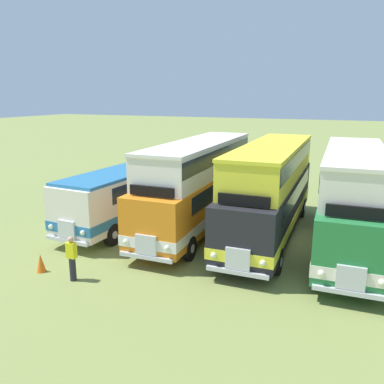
{
  "coord_description": "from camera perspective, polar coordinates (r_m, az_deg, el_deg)",
  "views": [
    {
      "loc": [
        1.89,
        -18.05,
        6.73
      ],
      "look_at": [
        -6.0,
        0.4,
        1.78
      ],
      "focal_mm": 36.69,
      "sensor_mm": 36.0,
      "label": 1
    }
  ],
  "objects": [
    {
      "name": "ground_plane",
      "position": [
        19.36,
        16.19,
        -7.05
      ],
      "size": [
        200.0,
        200.0,
        0.0
      ],
      "primitive_type": "plane",
      "color": "olive"
    },
    {
      "name": "bus_first_in_row",
      "position": [
        21.67,
        -8.13,
        0.46
      ],
      "size": [
        3.06,
        10.87,
        2.99
      ],
      "color": "silver",
      "rests_on": "ground"
    },
    {
      "name": "bus_second_in_row",
      "position": [
        20.01,
        0.98,
        1.59
      ],
      "size": [
        2.8,
        11.34,
        4.49
      ],
      "color": "orange",
      "rests_on": "ground"
    },
    {
      "name": "bus_third_in_row",
      "position": [
        19.2,
        11.39,
        0.79
      ],
      "size": [
        2.82,
        11.61,
        4.49
      ],
      "color": "black",
      "rests_on": "ground"
    },
    {
      "name": "bus_fourth_in_row",
      "position": [
        18.55,
        22.28,
        -0.45
      ],
      "size": [
        2.96,
        11.09,
        4.49
      ],
      "color": "#237538",
      "rests_on": "ground"
    },
    {
      "name": "cone_near_end",
      "position": [
        16.64,
        -21.12,
        -9.59
      ],
      "size": [
        0.36,
        0.36,
        0.74
      ],
      "primitive_type": "cone",
      "color": "orange",
      "rests_on": "ground"
    },
    {
      "name": "marshal_person",
      "position": [
        15.34,
        -17.06,
        -9.17
      ],
      "size": [
        0.36,
        0.24,
        1.73
      ],
      "color": "#23232D",
      "rests_on": "ground"
    }
  ]
}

